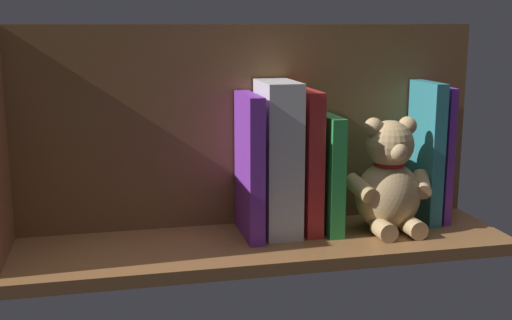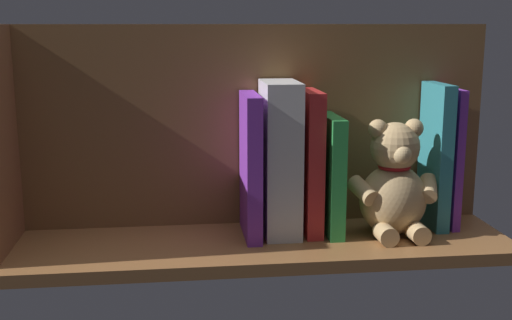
% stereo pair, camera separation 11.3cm
% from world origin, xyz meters
% --- Properties ---
extents(ground_plane, '(0.90, 0.25, 0.02)m').
position_xyz_m(ground_plane, '(0.00, 0.00, -0.01)').
color(ground_plane, brown).
extents(shelf_back_panel, '(0.90, 0.02, 0.37)m').
position_xyz_m(shelf_back_panel, '(0.00, -0.10, 0.19)').
color(shelf_back_panel, brown).
rests_on(shelf_back_panel, ground_plane).
extents(book_0, '(0.02, 0.10, 0.26)m').
position_xyz_m(book_0, '(-0.37, -0.04, 0.13)').
color(book_0, purple).
rests_on(book_0, ground_plane).
extents(book_1, '(0.02, 0.11, 0.27)m').
position_xyz_m(book_1, '(-0.34, -0.04, 0.13)').
color(book_1, teal).
rests_on(book_1, ground_plane).
extents(teddy_bear, '(0.17, 0.13, 0.21)m').
position_xyz_m(teddy_bear, '(-0.25, 0.00, 0.09)').
color(teddy_bear, tan).
rests_on(teddy_bear, ground_plane).
extents(book_2, '(0.03, 0.13, 0.21)m').
position_xyz_m(book_2, '(-0.14, -0.03, 0.11)').
color(book_2, green).
rests_on(book_2, ground_plane).
extents(book_3, '(0.03, 0.12, 0.26)m').
position_xyz_m(book_3, '(-0.10, -0.03, 0.13)').
color(book_3, red).
rests_on(book_3, ground_plane).
extents(dictionary_thick_white, '(0.06, 0.13, 0.28)m').
position_xyz_m(dictionary_thick_white, '(-0.05, -0.03, 0.14)').
color(dictionary_thick_white, silver).
rests_on(dictionary_thick_white, ground_plane).
extents(book_4, '(0.03, 0.14, 0.26)m').
position_xyz_m(book_4, '(0.01, -0.02, 0.13)').
color(book_4, purple).
rests_on(book_4, ground_plane).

